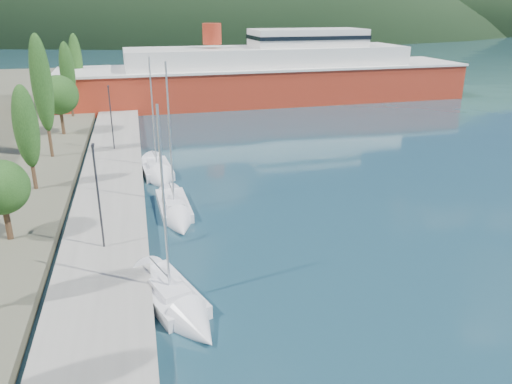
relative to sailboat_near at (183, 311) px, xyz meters
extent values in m
plane|color=#1A3B49|center=(5.15, 112.61, -0.29)|extent=(1400.00, 1400.00, 0.00)
cube|color=gray|center=(-3.85, 18.61, 0.11)|extent=(5.00, 88.00, 0.80)
cylinder|color=#47301E|center=(-9.42, 9.50, 1.41)|extent=(0.36, 0.36, 2.02)
sphere|color=#224919|center=(-9.42, 9.50, 3.72)|extent=(3.23, 3.23, 3.23)
cylinder|color=#47301E|center=(-9.42, 18.56, 1.28)|extent=(0.30, 0.30, 1.75)
ellipsoid|color=#224919|center=(-9.42, 18.56, 5.27)|extent=(1.80, 1.80, 6.22)
cylinder|color=#47301E|center=(-9.42, 27.54, 1.62)|extent=(0.30, 0.30, 2.43)
ellipsoid|color=#224919|center=(-9.42, 27.54, 7.14)|extent=(1.80, 1.80, 8.62)
cylinder|color=#47301E|center=(-9.42, 36.49, 1.71)|extent=(0.36, 0.36, 2.61)
sphere|color=#224919|center=(-9.42, 36.49, 4.68)|extent=(4.17, 4.17, 4.17)
cylinder|color=#47301E|center=(-9.42, 46.18, 1.41)|extent=(0.30, 0.30, 2.02)
ellipsoid|color=#224919|center=(-9.42, 46.18, 6.00)|extent=(1.80, 1.80, 7.15)
cylinder|color=#47301E|center=(-9.42, 57.49, 1.46)|extent=(0.30, 0.30, 2.11)
ellipsoid|color=#224919|center=(-9.42, 57.49, 6.25)|extent=(1.80, 1.80, 7.47)
cylinder|color=#2D2D33|center=(-3.85, 6.89, 3.51)|extent=(0.12, 0.12, 6.00)
cube|color=#2D2D33|center=(-3.85, 7.14, 6.51)|extent=(0.15, 0.50, 0.12)
cylinder|color=#2D2D33|center=(-3.85, 28.65, 3.51)|extent=(0.12, 0.12, 6.00)
cube|color=#2D2D33|center=(-3.85, 28.90, 6.51)|extent=(0.15, 0.50, 0.12)
cube|color=silver|center=(-0.61, 1.73, -0.05)|extent=(3.93, 5.91, 0.88)
cube|color=silver|center=(-0.49, 1.39, 0.53)|extent=(2.00, 2.51, 0.34)
cylinder|color=silver|center=(-0.49, 1.39, 5.02)|extent=(0.12, 0.12, 9.26)
cone|color=silver|center=(0.55, -1.58, -0.05)|extent=(2.96, 3.16, 2.24)
cube|color=silver|center=(0.66, 13.58, -0.07)|extent=(2.33, 5.82, 0.81)
cube|color=silver|center=(0.68, 13.19, 0.47)|extent=(1.34, 2.35, 0.31)
cylinder|color=silver|center=(0.68, 13.19, 5.28)|extent=(0.12, 0.12, 9.89)
cone|color=silver|center=(0.83, 9.91, -0.07)|extent=(2.19, 2.77, 2.07)
cube|color=silver|center=(-0.13, 22.52, -0.04)|extent=(2.87, 5.62, 0.93)
cube|color=silver|center=(-0.10, 22.16, 0.58)|extent=(1.62, 2.29, 0.36)
cylinder|color=silver|center=(-0.10, 22.16, 5.08)|extent=(0.12, 0.12, 9.30)
cone|color=silver|center=(0.19, 19.06, -0.04)|extent=(2.60, 2.74, 2.38)
cube|color=#9F2B18|center=(18.44, 54.78, 2.02)|extent=(61.41, 14.52, 5.89)
cube|color=silver|center=(18.44, 54.78, 4.97)|extent=(61.85, 14.91, 0.32)
cube|color=silver|center=(18.44, 54.78, 6.23)|extent=(42.43, 11.79, 3.16)
cube|color=silver|center=(24.75, 54.98, 9.07)|extent=(17.33, 8.36, 2.53)
cylinder|color=#9F2B18|center=(10.02, 54.52, 9.81)|extent=(2.74, 2.74, 2.95)
camera|label=1|loc=(-1.30, -20.44, 13.61)|focal=35.00mm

